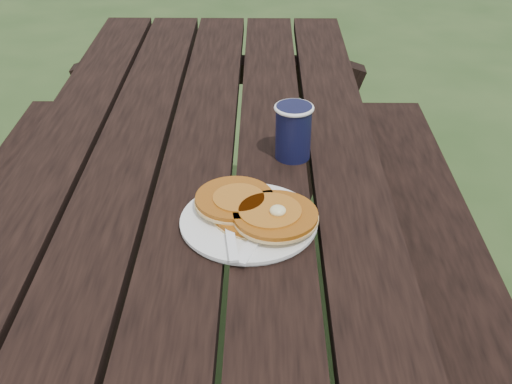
{
  "coord_description": "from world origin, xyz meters",
  "views": [
    {
      "loc": [
        0.13,
        -1.17,
        1.4
      ],
      "look_at": [
        0.12,
        -0.23,
        0.8
      ],
      "focal_mm": 45.0,
      "sensor_mm": 36.0,
      "label": 1
    }
  ],
  "objects_px": {
    "pancake_stack": "(256,209)",
    "coffee_cup": "(293,129)",
    "plate": "(249,222)",
    "picnic_table": "(206,290)"
  },
  "relations": [
    {
      "from": "pancake_stack",
      "to": "coffee_cup",
      "type": "height_order",
      "value": "coffee_cup"
    },
    {
      "from": "picnic_table",
      "to": "pancake_stack",
      "type": "xyz_separation_m",
      "value": [
        0.12,
        -0.25,
        0.41
      ]
    },
    {
      "from": "plate",
      "to": "coffee_cup",
      "type": "bearing_deg",
      "value": 70.56
    },
    {
      "from": "plate",
      "to": "coffee_cup",
      "type": "height_order",
      "value": "coffee_cup"
    },
    {
      "from": "plate",
      "to": "picnic_table",
      "type": "bearing_deg",
      "value": 113.07
    },
    {
      "from": "plate",
      "to": "pancake_stack",
      "type": "xyz_separation_m",
      "value": [
        0.01,
        0.01,
        0.02
      ]
    },
    {
      "from": "picnic_table",
      "to": "plate",
      "type": "bearing_deg",
      "value": -66.93
    },
    {
      "from": "plate",
      "to": "pancake_stack",
      "type": "relative_size",
      "value": 1.09
    },
    {
      "from": "pancake_stack",
      "to": "coffee_cup",
      "type": "bearing_deg",
      "value": 72.52
    },
    {
      "from": "picnic_table",
      "to": "coffee_cup",
      "type": "relative_size",
      "value": 15.75
    }
  ]
}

